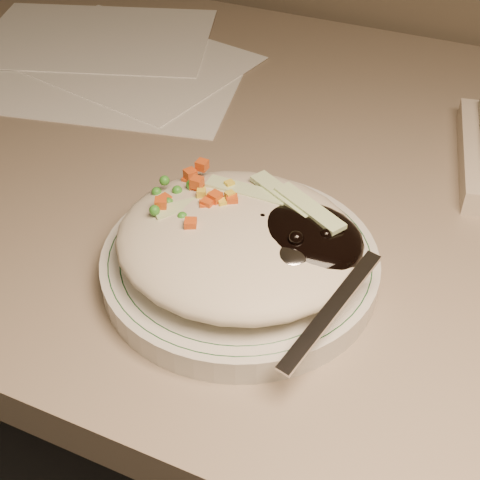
% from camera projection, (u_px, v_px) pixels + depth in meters
% --- Properties ---
extents(desk, '(1.40, 0.70, 0.74)m').
position_uv_depth(desk, '(372.00, 326.00, 0.77)').
color(desk, gray).
rests_on(desk, ground).
extents(plate, '(0.22, 0.22, 0.02)m').
position_uv_depth(plate, '(240.00, 264.00, 0.54)').
color(plate, silver).
rests_on(plate, desk).
extents(plate_rim, '(0.21, 0.21, 0.00)m').
position_uv_depth(plate_rim, '(240.00, 255.00, 0.53)').
color(plate_rim, '#144723').
rests_on(plate_rim, plate).
extents(meal, '(0.21, 0.19, 0.05)m').
position_uv_depth(meal, '(245.00, 237.00, 0.52)').
color(meal, '#BFB49B').
rests_on(meal, plate).
extents(papers, '(0.43, 0.37, 0.00)m').
position_uv_depth(papers, '(111.00, 57.00, 0.85)').
color(papers, white).
rests_on(papers, desk).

